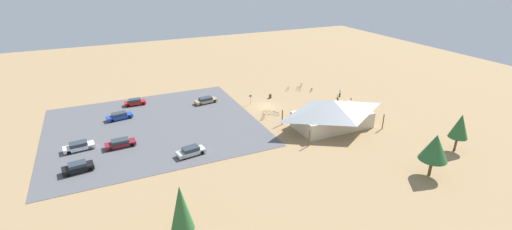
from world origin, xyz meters
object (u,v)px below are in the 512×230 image
Objects in this scene: bicycle_teal_edge_north at (299,89)px; bicycle_blue_back_row at (276,113)px; bicycle_green_by_bin at (263,118)px; bicycle_yellow_lone_east at (267,113)px; car_white_inner_stall at (79,146)px; car_blue_second_row at (119,116)px; bicycle_silver_trailside at (288,89)px; visitor_crossing_yard at (340,93)px; bike_pavilion at (333,112)px; bicycle_white_mid_cluster at (301,85)px; pine_far_west at (181,208)px; car_silver_back_corner at (191,151)px; car_red_aisle_side at (135,102)px; bicycle_black_near_porch at (312,90)px; car_maroon_mid_lot at (120,143)px; trash_bin at (270,96)px; car_tan_by_curb at (206,100)px; visitor_near_lot at (338,98)px; pine_center at (435,147)px; pine_east at (460,126)px; lot_sign at (250,98)px; car_black_near_entry at (78,167)px.

bicycle_teal_edge_north is 16.29m from bicycle_blue_back_row.
bicycle_yellow_lone_east reaches higher than bicycle_green_by_bin.
car_white_inner_stall reaches higher than car_blue_second_row.
bicycle_silver_trailside is (2.47, -0.99, -0.03)m from bicycle_teal_edge_north.
bicycle_teal_edge_north is 9.92m from visitor_crossing_yard.
bicycle_white_mid_cluster is (-7.05, -22.36, -2.51)m from bike_pavilion.
pine_far_west is 1.55× the size of car_silver_back_corner.
car_white_inner_stall is 1.11× the size of car_red_aisle_side.
bicycle_black_near_porch is 0.29× the size of car_maroon_mid_lot.
trash_bin is at bearing 20.69° from bicycle_white_mid_cluster.
car_blue_second_row is at bearing -94.53° from car_maroon_mid_lot.
car_tan_by_curb is (20.23, 0.07, 0.33)m from bicycle_silver_trailside.
pine_far_west is at bearing 45.83° from bicycle_white_mid_cluster.
trash_bin is at bearing -141.97° from car_silver_back_corner.
visitor_crossing_yard is at bearing 163.25° from car_tan_by_curb.
visitor_near_lot is at bearing 157.07° from car_tan_by_curb.
pine_far_west is at bearing -2.28° from pine_center.
pine_east is 4.10× the size of bicycle_blue_back_row.
car_maroon_mid_lot is at bearing -80.94° from pine_far_west.
car_red_aisle_side is 43.65m from visitor_near_lot.
pine_east is at bearing 92.84° from visitor_crossing_yard.
bike_pavilion reaches higher than bicycle_teal_edge_north.
car_maroon_mid_lot is (43.36, 14.45, 0.31)m from bicycle_white_mid_cluster.
bicycle_blue_back_row is (-3.32, -1.01, -0.01)m from bicycle_green_by_bin.
bicycle_yellow_lone_east is 0.32× the size of car_blue_second_row.
bicycle_yellow_lone_east is (10.91, 11.11, 0.03)m from bicycle_silver_trailside.
lot_sign is at bearing -136.92° from car_silver_back_corner.
bike_pavilion is 12.24× the size of bicycle_white_mid_cluster.
car_silver_back_corner is (-9.85, 7.50, 0.03)m from car_maroon_mid_lot.
bicycle_teal_edge_north is (-5.10, -20.36, -2.51)m from bike_pavilion.
bicycle_black_near_porch is at bearing -147.43° from bicycle_blue_back_row.
car_white_inner_stall is 2.78× the size of visitor_crossing_yard.
car_silver_back_corner is (-16.17, 2.03, -0.02)m from car_black_near_entry.
bicycle_yellow_lone_east is 28.44m from car_red_aisle_side.
car_silver_back_corner is 36.60m from visitor_near_lot.
pine_far_west is 4.17× the size of visitor_crossing_yard.
pine_far_west reaches higher than car_black_near_entry.
pine_east is at bearing 136.32° from car_red_aisle_side.
car_tan_by_curb is at bearing -50.81° from pine_east.
car_white_inner_stall is at bearing 25.25° from car_tan_by_curb.
lot_sign is 14.68m from bicycle_teal_edge_north.
car_white_inner_stall is at bearing 0.65° from visitor_near_lot.
lot_sign is 19.07m from visitor_near_lot.
pine_center is 30.89m from bicycle_green_by_bin.
bicycle_silver_trailside is at bearing -165.32° from car_white_inner_stall.
car_black_near_entry reaches higher than trash_bin.
car_silver_back_corner is (-5.71, -18.43, -3.81)m from pine_far_west.
visitor_near_lot reaches higher than bicycle_white_mid_cluster.
car_blue_second_row is 18.89m from car_black_near_entry.
pine_east reaches higher than car_blue_second_row.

